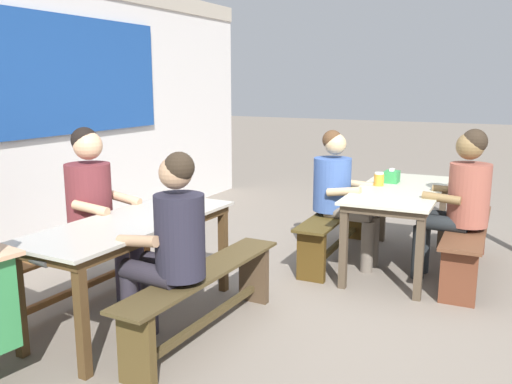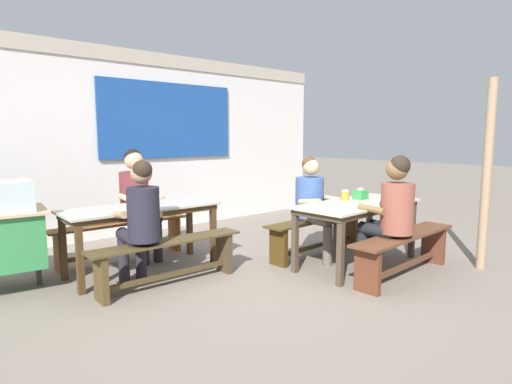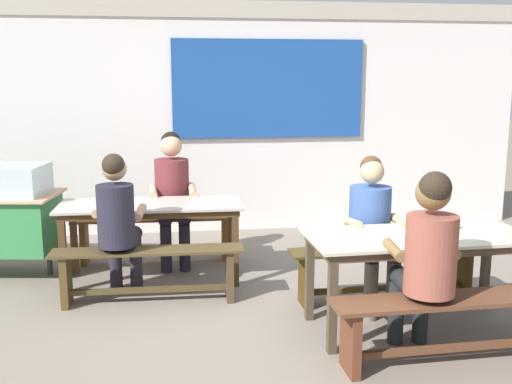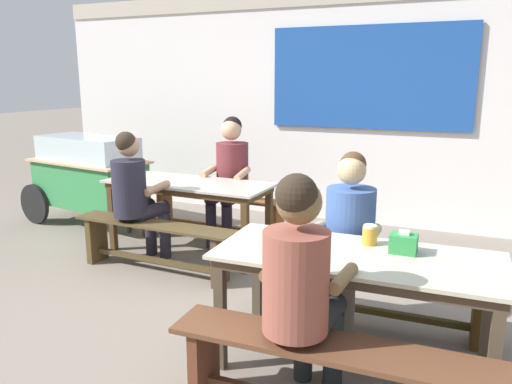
% 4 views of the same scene
% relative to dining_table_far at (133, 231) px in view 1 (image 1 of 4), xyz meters
% --- Properties ---
extents(ground_plane, '(40.00, 40.00, 0.00)m').
position_rel_dining_table_far_xyz_m(ground_plane, '(0.81, -1.04, -0.65)').
color(ground_plane, slate).
extents(backdrop_wall, '(7.43, 0.23, 2.75)m').
position_rel_dining_table_far_xyz_m(backdrop_wall, '(0.83, 1.82, 0.79)').
color(backdrop_wall, white).
rests_on(backdrop_wall, ground_plane).
extents(dining_table_far, '(1.68, 0.69, 0.73)m').
position_rel_dining_table_far_xyz_m(dining_table_far, '(0.00, 0.00, 0.00)').
color(dining_table_far, '#B7B1A4').
rests_on(dining_table_far, ground_plane).
extents(dining_table_near, '(1.66, 0.77, 0.73)m').
position_rel_dining_table_far_xyz_m(dining_table_near, '(1.98, -1.41, 0.00)').
color(dining_table_near, beige).
rests_on(dining_table_near, ground_plane).
extents(bench_far_back, '(1.67, 0.31, 0.46)m').
position_rel_dining_table_far_xyz_m(bench_far_back, '(0.02, 0.59, -0.35)').
color(bench_far_back, brown).
rests_on(bench_far_back, ground_plane).
extents(bench_far_front, '(1.60, 0.31, 0.46)m').
position_rel_dining_table_far_xyz_m(bench_far_front, '(-0.02, -0.59, -0.35)').
color(bench_far_front, '#483A20').
rests_on(bench_far_front, ground_plane).
extents(bench_near_back, '(1.65, 0.34, 0.46)m').
position_rel_dining_table_far_xyz_m(bench_near_back, '(1.97, -0.82, -0.35)').
color(bench_near_back, '#463817').
rests_on(bench_near_back, ground_plane).
extents(bench_near_front, '(1.66, 0.36, 0.46)m').
position_rel_dining_table_far_xyz_m(bench_near_front, '(2.00, -1.99, -0.34)').
color(bench_near_front, brown).
rests_on(bench_near_front, ground_plane).
extents(person_right_near_table, '(0.46, 0.60, 1.24)m').
position_rel_dining_table_far_xyz_m(person_right_near_table, '(1.80, -0.90, 0.05)').
color(person_right_near_table, '#665C51').
rests_on(person_right_near_table, ground_plane).
extents(person_center_facing, '(0.47, 0.59, 1.33)m').
position_rel_dining_table_far_xyz_m(person_center_facing, '(0.20, 0.52, 0.11)').
color(person_center_facing, '#26202F').
rests_on(person_center_facing, ground_plane).
extents(person_left_back_turned, '(0.44, 0.57, 1.27)m').
position_rel_dining_table_far_xyz_m(person_left_back_turned, '(-0.26, -0.50, 0.06)').
color(person_left_back_turned, '#29252F').
rests_on(person_left_back_turned, ground_plane).
extents(person_near_front, '(0.46, 0.58, 1.30)m').
position_rel_dining_table_far_xyz_m(person_near_front, '(1.82, -1.93, 0.10)').
color(person_near_front, '#202528').
rests_on(person_near_front, ground_plane).
extents(tissue_box, '(0.15, 0.13, 0.13)m').
position_rel_dining_table_far_xyz_m(tissue_box, '(2.22, -1.27, 0.13)').
color(tissue_box, '#2E8D45').
rests_on(tissue_box, dining_table_near).
extents(condiment_jar, '(0.09, 0.09, 0.12)m').
position_rel_dining_table_far_xyz_m(condiment_jar, '(2.01, -1.20, 0.14)').
color(condiment_jar, orange).
rests_on(condiment_jar, dining_table_near).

